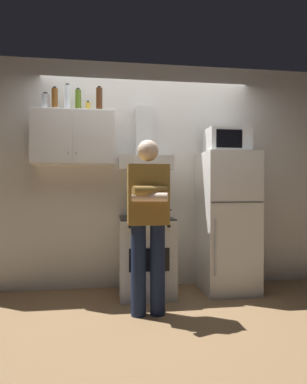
% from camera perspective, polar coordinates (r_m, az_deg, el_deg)
% --- Properties ---
extents(ground_plane, '(7.00, 7.00, 0.00)m').
position_cam_1_polar(ground_plane, '(3.59, 0.00, -18.68)').
color(ground_plane, olive).
extents(back_wall_tiled, '(4.80, 0.10, 2.70)m').
position_cam_1_polar(back_wall_tiled, '(3.99, -1.18, 2.96)').
color(back_wall_tiled, silver).
rests_on(back_wall_tiled, ground_plane).
extents(upper_cabinet, '(0.90, 0.37, 0.60)m').
position_cam_1_polar(upper_cabinet, '(3.79, -13.79, 9.14)').
color(upper_cabinet, white).
extents(stove_oven, '(0.60, 0.62, 0.87)m').
position_cam_1_polar(stove_oven, '(3.71, -1.32, -11.11)').
color(stove_oven, white).
rests_on(stove_oven, ground_plane).
extents(range_hood, '(0.60, 0.44, 0.75)m').
position_cam_1_polar(range_hood, '(3.78, -1.54, 6.86)').
color(range_hood, white).
extents(refrigerator, '(0.60, 0.62, 1.60)m').
position_cam_1_polar(refrigerator, '(3.88, 12.83, -5.12)').
color(refrigerator, white).
rests_on(refrigerator, ground_plane).
extents(microwave, '(0.48, 0.37, 0.28)m').
position_cam_1_polar(microwave, '(3.91, 12.76, 8.73)').
color(microwave, silver).
rests_on(microwave, refrigerator).
extents(person_standing, '(0.38, 0.33, 1.64)m').
position_cam_1_polar(person_standing, '(3.04, -0.95, -4.78)').
color(person_standing, '#192342').
rests_on(person_standing, ground_plane).
extents(cooking_pot, '(0.27, 0.17, 0.09)m').
position_cam_1_polar(cooking_pot, '(3.54, 1.00, -3.70)').
color(cooking_pot, '#B7BABF').
rests_on(cooking_pot, stove_oven).
extents(bottle_vodka_clear, '(0.07, 0.07, 0.31)m').
position_cam_1_polar(bottle_vodka_clear, '(3.91, -14.89, 15.61)').
color(bottle_vodka_clear, silver).
rests_on(bottle_vodka_clear, upper_cabinet).
extents(bottle_canister_steel, '(0.08, 0.08, 0.20)m').
position_cam_1_polar(bottle_canister_steel, '(3.93, -18.45, 14.71)').
color(bottle_canister_steel, '#B2B5BA').
rests_on(bottle_canister_steel, upper_cabinet).
extents(bottle_rum_dark, '(0.07, 0.07, 0.29)m').
position_cam_1_polar(bottle_rum_dark, '(3.85, -9.52, 15.68)').
color(bottle_rum_dark, '#47230F').
rests_on(bottle_rum_dark, upper_cabinet).
extents(bottle_olive_oil, '(0.07, 0.07, 0.27)m').
position_cam_1_polar(bottle_olive_oil, '(3.88, -13.10, 15.36)').
color(bottle_olive_oil, '#4C6B19').
rests_on(bottle_olive_oil, upper_cabinet).
extents(bottle_spice_jar, '(0.05, 0.05, 0.13)m').
position_cam_1_polar(bottle_spice_jar, '(3.86, -11.43, 14.41)').
color(bottle_spice_jar, gold).
rests_on(bottle_spice_jar, upper_cabinet).
extents(bottle_beer_brown, '(0.07, 0.07, 0.26)m').
position_cam_1_polar(bottle_beer_brown, '(3.88, -16.97, 15.33)').
color(bottle_beer_brown, brown).
rests_on(bottle_beer_brown, upper_cabinet).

